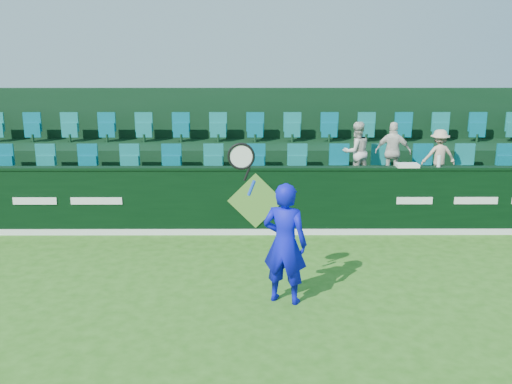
{
  "coord_description": "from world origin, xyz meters",
  "views": [
    {
      "loc": [
        -0.03,
        -6.82,
        3.57
      ],
      "look_at": [
        0.0,
        2.8,
        1.15
      ],
      "focal_mm": 40.0,
      "sensor_mm": 36.0,
      "label": 1
    }
  ],
  "objects_px": {
    "drinks_bottle": "(439,161)",
    "tennis_player": "(284,242)",
    "spectator_middle": "(393,152)",
    "towel": "(407,165)",
    "spectator_left": "(356,152)",
    "spectator_right": "(439,156)"
  },
  "relations": [
    {
      "from": "drinks_bottle",
      "to": "tennis_player",
      "type": "bearing_deg",
      "value": -135.02
    },
    {
      "from": "spectator_middle",
      "to": "drinks_bottle",
      "type": "height_order",
      "value": "spectator_middle"
    },
    {
      "from": "tennis_player",
      "to": "towel",
      "type": "xyz_separation_m",
      "value": [
        2.54,
        3.15,
        0.48
      ]
    },
    {
      "from": "tennis_player",
      "to": "spectator_middle",
      "type": "relative_size",
      "value": 1.87
    },
    {
      "from": "spectator_left",
      "to": "drinks_bottle",
      "type": "height_order",
      "value": "spectator_left"
    },
    {
      "from": "towel",
      "to": "drinks_bottle",
      "type": "xyz_separation_m",
      "value": [
        0.61,
        0.0,
        0.08
      ]
    },
    {
      "from": "spectator_middle",
      "to": "drinks_bottle",
      "type": "relative_size",
      "value": 5.69
    },
    {
      "from": "spectator_right",
      "to": "drinks_bottle",
      "type": "height_order",
      "value": "spectator_right"
    },
    {
      "from": "drinks_bottle",
      "to": "spectator_right",
      "type": "bearing_deg",
      "value": 72.11
    },
    {
      "from": "spectator_right",
      "to": "towel",
      "type": "distance_m",
      "value": 1.48
    },
    {
      "from": "spectator_left",
      "to": "drinks_bottle",
      "type": "xyz_separation_m",
      "value": [
        1.4,
        -1.12,
        0.02
      ]
    },
    {
      "from": "tennis_player",
      "to": "spectator_middle",
      "type": "bearing_deg",
      "value": 59.34
    },
    {
      "from": "spectator_middle",
      "to": "tennis_player",
      "type": "bearing_deg",
      "value": 77.04
    },
    {
      "from": "tennis_player",
      "to": "spectator_left",
      "type": "height_order",
      "value": "tennis_player"
    },
    {
      "from": "drinks_bottle",
      "to": "towel",
      "type": "bearing_deg",
      "value": 180.0
    },
    {
      "from": "spectator_left",
      "to": "towel",
      "type": "height_order",
      "value": "spectator_left"
    },
    {
      "from": "spectator_left",
      "to": "drinks_bottle",
      "type": "relative_size",
      "value": 5.71
    },
    {
      "from": "spectator_left",
      "to": "spectator_right",
      "type": "xyz_separation_m",
      "value": [
        1.76,
        0.0,
        -0.08
      ]
    },
    {
      "from": "spectator_middle",
      "to": "towel",
      "type": "distance_m",
      "value": 1.12
    },
    {
      "from": "tennis_player",
      "to": "spectator_left",
      "type": "bearing_deg",
      "value": 67.74
    },
    {
      "from": "tennis_player",
      "to": "spectator_right",
      "type": "xyz_separation_m",
      "value": [
        3.51,
        4.27,
        0.46
      ]
    },
    {
      "from": "tennis_player",
      "to": "spectator_right",
      "type": "distance_m",
      "value": 5.55
    }
  ]
}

